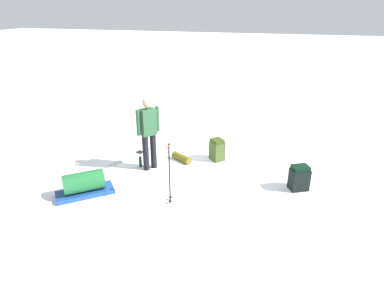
% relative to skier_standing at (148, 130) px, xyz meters
% --- Properties ---
extents(ground_plane, '(80.00, 80.00, 0.00)m').
position_rel_skier_standing_xyz_m(ground_plane, '(-0.09, 0.99, -0.95)').
color(ground_plane, white).
extents(skier_standing, '(0.47, 0.39, 1.70)m').
position_rel_skier_standing_xyz_m(skier_standing, '(0.00, 0.00, 0.00)').
color(skier_standing, black).
rests_on(skier_standing, ground_plane).
extents(ski_pair_near, '(1.87, 0.89, 0.05)m').
position_rel_skier_standing_xyz_m(ski_pair_near, '(-0.72, -0.59, -0.94)').
color(ski_pair_near, silver).
rests_on(ski_pair_near, ground_plane).
extents(backpack_large_dark, '(0.43, 0.43, 0.55)m').
position_rel_skier_standing_xyz_m(backpack_large_dark, '(-0.91, 1.39, -0.69)').
color(backpack_large_dark, '#3D4F20').
rests_on(backpack_large_dark, ground_plane).
extents(backpack_bright, '(0.41, 0.45, 0.54)m').
position_rel_skier_standing_xyz_m(backpack_bright, '(0.02, 3.33, -0.69)').
color(backpack_bright, black).
rests_on(backpack_bright, ground_plane).
extents(ski_poles_planted_near, '(0.21, 0.11, 1.21)m').
position_rel_skier_standing_xyz_m(ski_poles_planted_near, '(1.23, 0.94, -0.28)').
color(ski_poles_planted_near, black).
rests_on(ski_poles_planted_near, ground_plane).
extents(gear_sled, '(1.08, 1.14, 0.49)m').
position_rel_skier_standing_xyz_m(gear_sled, '(1.45, -0.81, -0.73)').
color(gear_sled, navy).
rests_on(gear_sled, ground_plane).
extents(sleeping_mat_rolled, '(0.43, 0.57, 0.18)m').
position_rel_skier_standing_xyz_m(sleeping_mat_rolled, '(-0.58, 0.58, -0.86)').
color(sleeping_mat_rolled, brown).
rests_on(sleeping_mat_rolled, ground_plane).
extents(thermos_bottle, '(0.07, 0.07, 0.26)m').
position_rel_skier_standing_xyz_m(thermos_bottle, '(-0.01, -0.25, -0.82)').
color(thermos_bottle, black).
rests_on(thermos_bottle, ground_plane).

